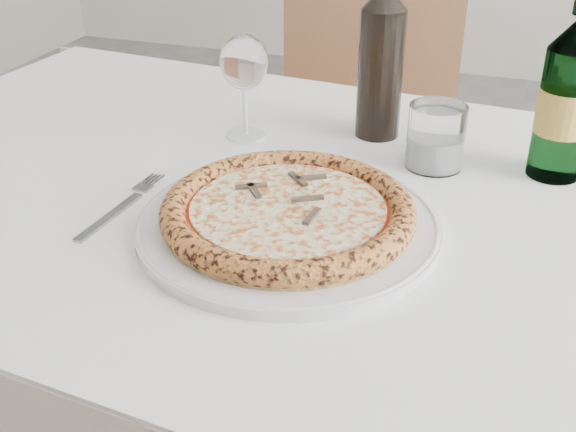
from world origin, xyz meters
name	(u,v)px	position (x,y,z in m)	size (l,w,h in m)	color
dining_table	(311,250)	(-0.12, 0.02, 0.67)	(1.56, 1.01, 0.76)	brown
chair_far	(368,121)	(-0.23, 0.85, 0.53)	(0.52, 0.52, 0.93)	brown
plate	(288,224)	(-0.12, -0.08, 0.76)	(0.37, 0.37, 0.02)	silver
pizza	(288,211)	(-0.12, -0.08, 0.78)	(0.31, 0.31, 0.03)	tan
fork	(121,207)	(-0.34, -0.10, 0.76)	(0.02, 0.19, 0.00)	gray
wine_glass	(244,65)	(-0.27, 0.17, 0.87)	(0.07, 0.07, 0.16)	silver
tumbler	(435,141)	(0.02, 0.16, 0.80)	(0.08, 0.08, 0.09)	white
beer_bottle	(566,99)	(0.18, 0.18, 0.87)	(0.07, 0.07, 0.28)	#356C40
wine_bottle	(381,60)	(-0.08, 0.25, 0.88)	(0.07, 0.07, 0.28)	black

